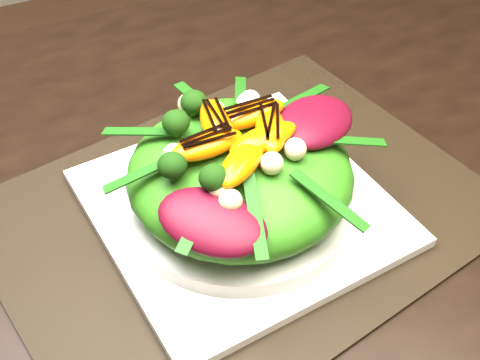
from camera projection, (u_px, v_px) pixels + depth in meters
name	position (u px, v px, depth m)	size (l,w,h in m)	color
dining_table	(325.00, 198.00, 0.69)	(1.60, 0.90, 0.75)	black
placemat	(240.00, 212.00, 0.64)	(0.47, 0.36, 0.00)	black
plate_base	(240.00, 207.00, 0.64)	(0.27, 0.27, 0.01)	white
salad_bowl	(240.00, 197.00, 0.63)	(0.23, 0.23, 0.02)	silver
lettuce_mound	(240.00, 173.00, 0.60)	(0.22, 0.22, 0.07)	#347A16
radicchio_leaf	(315.00, 122.00, 0.60)	(0.09, 0.06, 0.02)	#480715
orange_segment	(214.00, 125.00, 0.59)	(0.07, 0.03, 0.02)	#EF5F03
broccoli_floret	(154.00, 141.00, 0.57)	(0.04, 0.04, 0.04)	#16370A
macadamia_nut	(278.00, 159.00, 0.55)	(0.02, 0.02, 0.02)	beige
balsamic_drizzle	(214.00, 117.00, 0.58)	(0.05, 0.00, 0.00)	black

